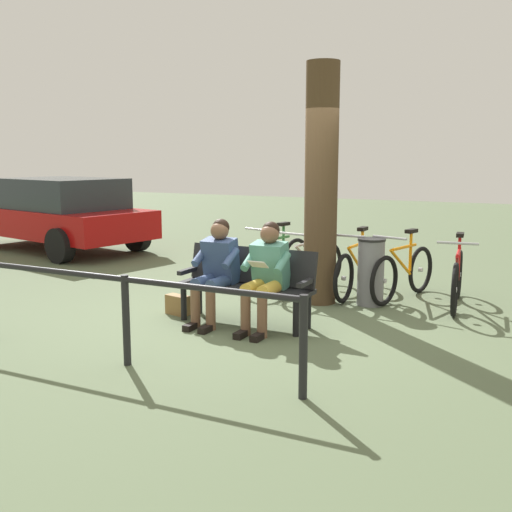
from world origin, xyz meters
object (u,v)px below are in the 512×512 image
(bicycle_orange, at_px, (403,273))
(bicycle_black, at_px, (276,262))
(bicycle_silver, at_px, (310,268))
(bicycle_red, at_px, (357,270))
(person_reading, at_px, (266,271))
(tree_trunk, at_px, (321,185))
(parked_car, at_px, (60,213))
(bicycle_blue, at_px, (457,279))
(handbag, at_px, (178,305))
(person_companion, at_px, (216,266))
(litter_bin, at_px, (371,272))
(bench, at_px, (248,280))

(bicycle_orange, xyz_separation_m, bicycle_black, (1.89, -0.01, 0.00))
(bicycle_silver, bearing_deg, bicycle_red, 115.18)
(person_reading, distance_m, bicycle_black, 2.33)
(tree_trunk, xyz_separation_m, parked_car, (6.31, -1.82, -0.77))
(bicycle_red, bearing_deg, bicycle_blue, 89.89)
(bicycle_blue, height_order, parked_car, parked_car)
(handbag, height_order, bicycle_red, bicycle_red)
(person_reading, xyz_separation_m, parked_car, (6.22, -3.28, 0.11))
(person_companion, relative_size, bicycle_blue, 0.72)
(bicycle_blue, distance_m, parked_car, 8.07)
(handbag, distance_m, bicycle_silver, 2.10)
(person_companion, bearing_deg, parked_car, -29.64)
(person_reading, height_order, litter_bin, person_reading)
(handbag, bearing_deg, bicycle_red, -129.75)
(bench, distance_m, handbag, 1.01)
(bicycle_orange, distance_m, parked_car, 7.35)
(bicycle_blue, relative_size, bicycle_orange, 1.02)
(bench, height_order, parked_car, parked_car)
(bicycle_silver, bearing_deg, person_reading, 19.28)
(bicycle_black, bearing_deg, handbag, 2.90)
(tree_trunk, height_order, bicycle_black, tree_trunk)
(person_reading, xyz_separation_m, bicycle_orange, (-1.03, -2.13, -0.31))
(bicycle_black, bearing_deg, tree_trunk, 67.27)
(tree_trunk, height_order, bicycle_red, tree_trunk)
(bench, bearing_deg, parked_car, -27.06)
(bench, xyz_separation_m, bicycle_orange, (-1.34, -1.97, -0.15))
(parked_car, bearing_deg, person_companion, 161.37)
(person_reading, xyz_separation_m, tree_trunk, (-0.08, -1.45, 0.87))
(bicycle_orange, xyz_separation_m, parked_car, (7.25, -1.14, 0.41))
(handbag, height_order, tree_trunk, tree_trunk)
(person_companion, height_order, tree_trunk, tree_trunk)
(bicycle_orange, xyz_separation_m, bicycle_red, (0.62, 0.06, 0.00))
(bicycle_silver, bearing_deg, person_companion, 0.43)
(bicycle_red, xyz_separation_m, parked_car, (6.62, -1.20, 0.41))
(person_reading, bearing_deg, handbag, -3.85)
(handbag, height_order, bicycle_silver, bicycle_silver)
(bicycle_blue, bearing_deg, bicycle_black, -98.42)
(tree_trunk, height_order, bicycle_silver, tree_trunk)
(person_reading, bearing_deg, bicycle_silver, -82.22)
(person_reading, distance_m, tree_trunk, 1.70)
(bicycle_silver, distance_m, parked_car, 6.15)
(bicycle_blue, relative_size, bicycle_red, 1.00)
(bicycle_blue, distance_m, bicycle_orange, 0.72)
(handbag, xyz_separation_m, litter_bin, (-1.96, -1.53, 0.32))
(bench, bearing_deg, litter_bin, -124.80)
(bicycle_silver, bearing_deg, bicycle_orange, 111.38)
(handbag, relative_size, bicycle_silver, 0.18)
(person_companion, xyz_separation_m, bicycle_orange, (-1.67, -2.13, -0.30))
(bicycle_silver, relative_size, bicycle_black, 1.00)
(bicycle_red, bearing_deg, tree_trunk, -24.40)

